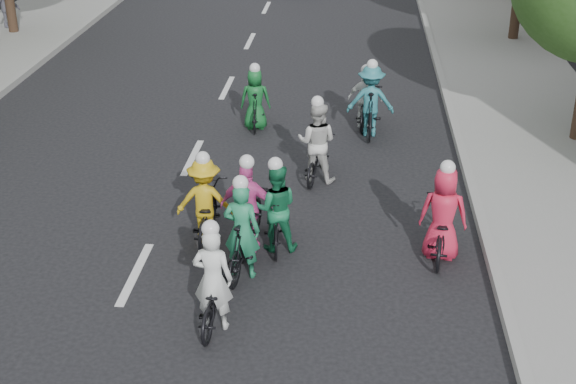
# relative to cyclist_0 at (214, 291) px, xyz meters

# --- Properties ---
(ground) EXTENTS (120.00, 120.00, 0.00)m
(ground) POSITION_rel_cyclist_0_xyz_m (-1.60, 1.30, -0.58)
(ground) COLOR black
(ground) RESTS_ON ground
(curb_left) EXTENTS (0.18, 80.00, 0.18)m
(curb_left) POSITION_rel_cyclist_0_xyz_m (-7.65, 11.30, -0.49)
(curb_left) COLOR #999993
(curb_left) RESTS_ON ground
(sidewalk_right) EXTENTS (4.00, 80.00, 0.15)m
(sidewalk_right) POSITION_rel_cyclist_0_xyz_m (6.40, 11.30, -0.50)
(sidewalk_right) COLOR gray
(sidewalk_right) RESTS_ON ground
(curb_right) EXTENTS (0.18, 80.00, 0.18)m
(curb_right) POSITION_rel_cyclist_0_xyz_m (4.45, 11.30, -0.49)
(curb_right) COLOR #999993
(curb_right) RESTS_ON ground
(cyclist_0) EXTENTS (0.70, 1.70, 1.81)m
(cyclist_0) POSITION_rel_cyclist_0_xyz_m (0.00, 0.00, 0.00)
(cyclist_0) COLOR black
(cyclist_0) RESTS_ON ground
(cyclist_1) EXTENTS (0.84, 1.68, 1.76)m
(cyclist_1) POSITION_rel_cyclist_0_xyz_m (0.69, 2.44, 0.09)
(cyclist_1) COLOR black
(cyclist_1) RESTS_ON ground
(cyclist_2) EXTENTS (1.06, 1.94, 1.75)m
(cyclist_2) POSITION_rel_cyclist_0_xyz_m (-0.60, 2.61, 0.06)
(cyclist_2) COLOR black
(cyclist_2) RESTS_ON ground
(cyclist_3) EXTENTS (1.03, 1.86, 1.84)m
(cyclist_3) POSITION_rel_cyclist_0_xyz_m (0.21, 2.34, 0.10)
(cyclist_3) COLOR black
(cyclist_3) RESTS_ON ground
(cyclist_4) EXTENTS (0.90, 1.90, 1.84)m
(cyclist_4) POSITION_rel_cyclist_0_xyz_m (3.58, 2.39, 0.06)
(cyclist_4) COLOR black
(cyclist_4) RESTS_ON ground
(cyclist_5) EXTENTS (0.69, 1.73, 1.84)m
(cyclist_5) POSITION_rel_cyclist_0_xyz_m (0.22, 1.50, 0.06)
(cyclist_5) COLOR black
(cyclist_5) RESTS_ON ground
(cyclist_6) EXTENTS (0.94, 1.73, 1.86)m
(cyclist_6) POSITION_rel_cyclist_0_xyz_m (1.24, 5.41, 0.09)
(cyclist_6) COLOR black
(cyclist_6) RESTS_ON ground
(cyclist_7) EXTENTS (1.11, 1.90, 1.87)m
(cyclist_7) POSITION_rel_cyclist_0_xyz_m (2.37, 8.11, 0.15)
(cyclist_7) COLOR black
(cyclist_7) RESTS_ON ground
(cyclist_8) EXTENTS (0.88, 1.69, 1.59)m
(cyclist_8) POSITION_rel_cyclist_0_xyz_m (2.25, 8.65, -0.04)
(cyclist_8) COLOR black
(cyclist_8) RESTS_ON ground
(cyclist_9) EXTENTS (0.76, 1.62, 1.65)m
(cyclist_9) POSITION_rel_cyclist_0_xyz_m (-0.40, 8.32, 0.03)
(cyclist_9) COLOR black
(cyclist_9) RESTS_ON ground
(spectator_0) EXTENTS (0.96, 1.19, 1.61)m
(spectator_0) POSITION_rel_cyclist_0_xyz_m (-10.17, 16.86, 0.38)
(spectator_0) COLOR #474753
(spectator_0) RESTS_ON sidewalk_left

